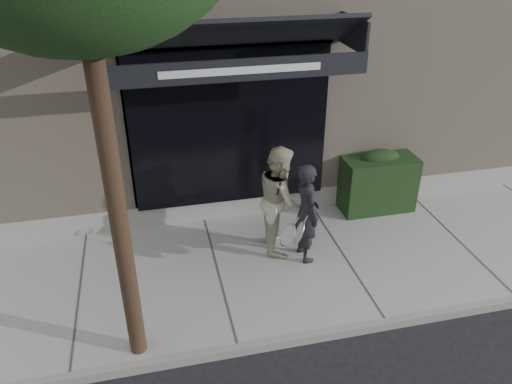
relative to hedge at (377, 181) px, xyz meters
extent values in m
plane|color=black|center=(-1.10, -1.25, -0.66)|extent=(80.00, 80.00, 0.00)
cube|color=#A3A39E|center=(-1.10, -1.25, -0.60)|extent=(20.00, 3.00, 0.12)
cube|color=gray|center=(-1.10, -2.80, -0.59)|extent=(20.00, 0.10, 0.14)
cube|color=tan|center=(-1.10, 3.75, 2.09)|extent=(14.00, 7.00, 5.50)
cube|color=gray|center=(-1.10, 0.45, -0.41)|extent=(14.02, 0.42, 0.50)
cube|color=black|center=(-2.60, 0.30, 1.14)|extent=(3.20, 0.30, 2.60)
cube|color=gray|center=(-4.20, 0.45, 1.14)|extent=(0.08, 0.40, 2.60)
cube|color=gray|center=(-1.00, 0.45, 1.14)|extent=(0.08, 0.40, 2.60)
cube|color=gray|center=(-2.60, 0.45, 2.48)|extent=(3.36, 0.40, 0.12)
cube|color=black|center=(-2.60, -0.25, 2.74)|extent=(3.60, 1.03, 0.55)
cube|color=black|center=(-2.60, -0.75, 2.35)|extent=(3.60, 0.05, 0.30)
cube|color=white|center=(-2.60, -0.78, 2.35)|extent=(2.20, 0.01, 0.10)
cube|color=black|center=(-4.38, -0.25, 2.66)|extent=(0.04, 1.00, 0.45)
cube|color=black|center=(-0.82, -0.25, 2.66)|extent=(0.04, 1.00, 0.45)
cube|color=black|center=(0.00, 0.00, -0.04)|extent=(1.30, 0.70, 1.00)
ellipsoid|color=black|center=(0.00, 0.00, 0.46)|extent=(0.71, 0.38, 0.27)
cylinder|color=black|center=(-4.30, -2.55, 1.74)|extent=(0.20, 0.20, 4.80)
imported|color=black|center=(-1.72, -1.17, 0.26)|extent=(0.43, 0.61, 1.60)
torus|color=silver|center=(-1.91, -1.45, 0.11)|extent=(0.19, 0.32, 0.29)
cylinder|color=silver|center=(-1.91, -1.45, 0.11)|extent=(0.15, 0.28, 0.25)
cylinder|color=silver|center=(-1.91, -1.45, 0.11)|extent=(0.18, 0.06, 0.08)
cylinder|color=black|center=(-1.91, -1.45, 0.11)|extent=(0.20, 0.07, 0.10)
torus|color=silver|center=(-2.12, -1.55, 0.16)|extent=(0.20, 0.32, 0.28)
cylinder|color=silver|center=(-2.12, -1.55, 0.16)|extent=(0.16, 0.28, 0.24)
cylinder|color=silver|center=(-2.12, -1.55, 0.16)|extent=(0.17, 0.03, 0.11)
cylinder|color=black|center=(-2.12, -1.55, 0.16)|extent=(0.19, 0.05, 0.13)
imported|color=beige|center=(-2.02, -0.80, 0.33)|extent=(0.79, 0.94, 1.73)
torus|color=silver|center=(-2.24, -1.07, 0.25)|extent=(0.14, 0.31, 0.30)
cylinder|color=silver|center=(-2.24, -1.07, 0.25)|extent=(0.11, 0.28, 0.26)
cylinder|color=silver|center=(-2.24, -1.07, 0.25)|extent=(0.18, 0.04, 0.07)
cylinder|color=black|center=(-2.24, -1.07, 0.25)|extent=(0.20, 0.06, 0.08)
camera|label=1|loc=(-3.89, -7.22, 4.13)|focal=35.00mm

